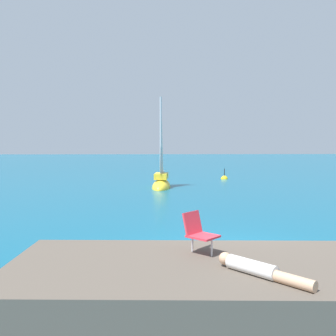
# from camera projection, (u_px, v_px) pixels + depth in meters

# --- Properties ---
(ground_plane) EXTENTS (160.00, 160.00, 0.00)m
(ground_plane) POSITION_uv_depth(u_px,v_px,m) (228.00, 250.00, 10.94)
(ground_plane) COLOR #0F5675
(shore_ledge) EXTENTS (7.91, 3.58, 0.89)m
(shore_ledge) POSITION_uv_depth(u_px,v_px,m) (224.00, 288.00, 6.96)
(shore_ledge) COLOR brown
(shore_ledge) RESTS_ON ground
(boulder_seaward) EXTENTS (1.69, 1.76, 1.01)m
(boulder_seaward) POSITION_uv_depth(u_px,v_px,m) (82.00, 282.00, 8.48)
(boulder_seaward) COLOR brown
(boulder_seaward) RESTS_ON ground
(sailboat_near) EXTENTS (1.55, 3.57, 6.50)m
(sailboat_near) POSITION_uv_depth(u_px,v_px,m) (161.00, 182.00, 25.49)
(sailboat_near) COLOR yellow
(sailboat_near) RESTS_ON ground
(person_sunbather) EXTENTS (1.26, 1.41, 0.25)m
(person_sunbather) POSITION_uv_depth(u_px,v_px,m) (258.00, 269.00, 6.27)
(person_sunbather) COLOR white
(person_sunbather) RESTS_ON shore_ledge
(beach_chair) EXTENTS (0.76, 0.76, 0.80)m
(beach_chair) POSITION_uv_depth(u_px,v_px,m) (198.00, 231.00, 7.56)
(beach_chair) COLOR #E03342
(beach_chair) RESTS_ON shore_ledge
(marker_buoy) EXTENTS (0.56, 0.56, 1.13)m
(marker_buoy) POSITION_uv_depth(u_px,v_px,m) (224.00, 179.00, 31.33)
(marker_buoy) COLOR yellow
(marker_buoy) RESTS_ON ground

